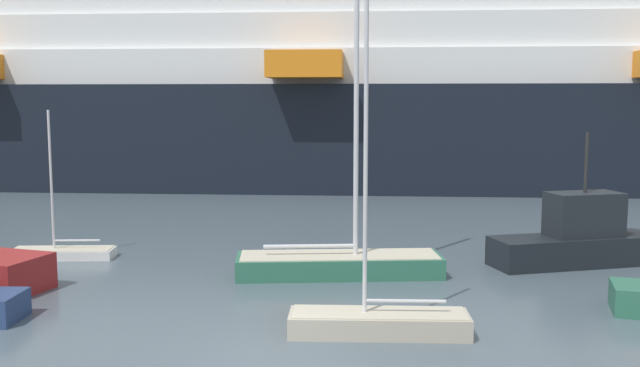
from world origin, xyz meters
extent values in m
plane|color=#4C5B66|center=(0.00, 0.00, 0.00)|extent=(600.00, 600.00, 0.00)
cube|color=#2D6B51|center=(1.15, 8.41, 0.37)|extent=(7.58, 2.88, 0.74)
cube|color=beige|center=(1.15, 8.41, 0.76)|extent=(7.27, 2.69, 0.04)
cylinder|color=silver|center=(1.73, 8.48, 7.06)|extent=(0.18, 0.18, 12.64)
cylinder|color=silver|center=(0.08, 8.28, 1.09)|extent=(3.32, 0.54, 0.14)
cube|color=white|center=(-10.07, 10.47, 0.19)|extent=(4.16, 1.59, 0.38)
cube|color=beige|center=(-10.07, 10.47, 0.40)|extent=(3.99, 1.48, 0.04)
cylinder|color=silver|center=(-10.39, 10.44, 3.16)|extent=(0.10, 0.10, 5.57)
cylinder|color=silver|center=(-9.48, 10.53, 0.73)|extent=(1.83, 0.25, 0.08)
cube|color=#BCB29E|center=(2.46, 1.99, 0.29)|extent=(4.89, 1.45, 0.59)
cube|color=beige|center=(2.46, 1.99, 0.61)|extent=(4.69, 1.34, 0.04)
cylinder|color=silver|center=(2.07, 1.98, 4.83)|extent=(0.12, 0.12, 8.48)
cylinder|color=silver|center=(3.16, 2.00, 0.94)|extent=(2.19, 0.15, 0.09)
cube|color=black|center=(10.17, 10.67, 0.56)|extent=(6.88, 3.79, 1.12)
cube|color=#1E2328|center=(10.49, 10.77, 1.96)|extent=(3.08, 2.20, 1.69)
cylinder|color=#262626|center=(10.49, 10.77, 3.96)|extent=(0.13, 0.13, 2.32)
cube|color=black|center=(10.09, 39.47, 3.73)|extent=(135.78, 20.33, 7.46)
cube|color=white|center=(10.09, 39.47, 8.68)|extent=(124.91, 17.94, 2.44)
cube|color=white|center=(10.09, 39.47, 11.12)|extent=(117.41, 16.87, 2.44)
cube|color=white|center=(10.09, 39.47, 13.56)|extent=(109.92, 15.79, 2.44)
cube|color=orange|center=(-1.88, 29.72, 8.68)|extent=(4.92, 3.84, 1.71)
camera|label=1|loc=(2.06, -16.37, 6.25)|focal=39.23mm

